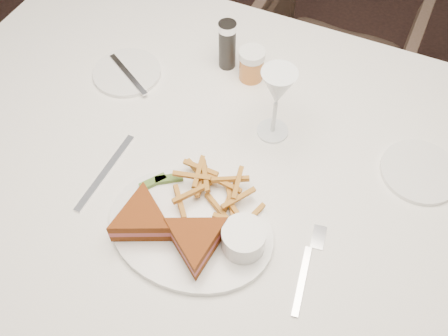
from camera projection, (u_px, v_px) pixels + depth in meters
ground at (241, 202)px, 1.86m from camera, size 5.00×5.00×0.00m
table at (233, 246)px, 1.34m from camera, size 1.55×1.10×0.75m
chair_far at (332, 52)px, 1.89m from camera, size 0.61×0.57×0.59m
table_setting at (217, 179)px, 0.97m from camera, size 0.85×0.60×0.18m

